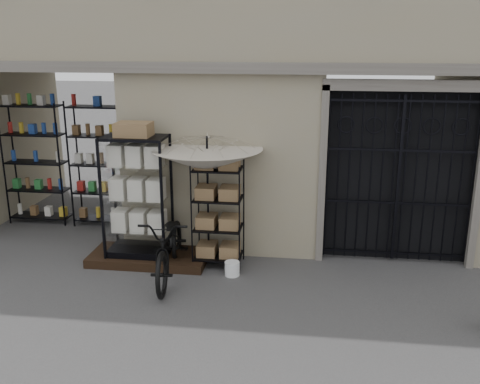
# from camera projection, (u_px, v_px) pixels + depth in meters

# --- Properties ---
(ground) EXTENTS (80.00, 80.00, 0.00)m
(ground) POSITION_uv_depth(u_px,v_px,m) (284.00, 315.00, 7.44)
(ground) COLOR black
(ground) RESTS_ON ground
(shop_recess) EXTENTS (3.00, 1.70, 3.00)m
(shop_recess) POSITION_uv_depth(u_px,v_px,m) (59.00, 157.00, 10.26)
(shop_recess) COLOR black
(shop_recess) RESTS_ON ground
(shop_shelving) EXTENTS (2.70, 0.50, 2.50)m
(shop_shelving) POSITION_uv_depth(u_px,v_px,m) (69.00, 164.00, 10.82)
(shop_shelving) COLOR black
(shop_shelving) RESTS_ON ground
(iron_gate) EXTENTS (2.50, 0.21, 3.00)m
(iron_gate) POSITION_uv_depth(u_px,v_px,m) (397.00, 175.00, 8.98)
(iron_gate) COLOR black
(iron_gate) RESTS_ON ground
(step_platform) EXTENTS (2.00, 0.90, 0.15)m
(step_platform) POSITION_uv_depth(u_px,v_px,m) (149.00, 257.00, 9.20)
(step_platform) COLOR black
(step_platform) RESTS_ON ground
(display_cabinet) EXTENTS (1.17, 0.94, 2.20)m
(display_cabinet) POSITION_uv_depth(u_px,v_px,m) (137.00, 202.00, 8.94)
(display_cabinet) COLOR black
(display_cabinet) RESTS_ON step_platform
(wire_rack) EXTENTS (0.92, 0.79, 1.79)m
(wire_rack) POSITION_uv_depth(u_px,v_px,m) (218.00, 216.00, 8.85)
(wire_rack) COLOR black
(wire_rack) RESTS_ON ground
(market_umbrella) EXTENTS (1.64, 1.68, 2.62)m
(market_umbrella) POSITION_uv_depth(u_px,v_px,m) (207.00, 154.00, 8.73)
(market_umbrella) COLOR black
(market_umbrella) RESTS_ON ground
(white_bucket) EXTENTS (0.31, 0.31, 0.23)m
(white_bucket) POSITION_uv_depth(u_px,v_px,m) (232.00, 269.00, 8.65)
(white_bucket) COLOR white
(white_bucket) RESTS_ON ground
(bicycle) EXTENTS (0.83, 1.16, 2.09)m
(bicycle) POSITION_uv_depth(u_px,v_px,m) (171.00, 277.00, 8.61)
(bicycle) COLOR black
(bicycle) RESTS_ON ground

